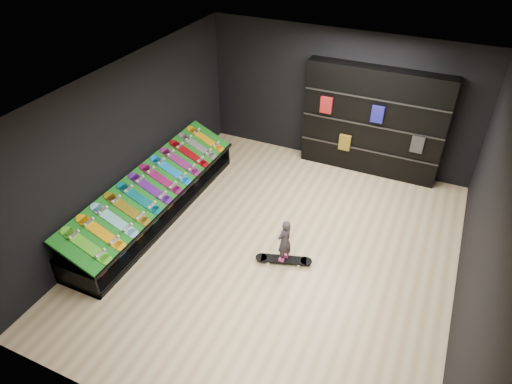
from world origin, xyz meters
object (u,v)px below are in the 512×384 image
at_px(back_shelving, 373,122).
at_px(floor_skateboard, 284,261).
at_px(display_rack, 156,203).
at_px(child, 284,248).

distance_m(back_shelving, floor_skateboard, 3.79).
bearing_deg(back_shelving, display_rack, -135.38).
height_order(display_rack, child, child).
relative_size(back_shelving, child, 5.99).
bearing_deg(back_shelving, floor_skateboard, -99.30).
xyz_separation_m(back_shelving, floor_skateboard, (-0.58, -3.57, -1.15)).
xyz_separation_m(display_rack, back_shelving, (3.36, 3.32, 0.94)).
xyz_separation_m(back_shelving, child, (-0.58, -3.57, -0.85)).
height_order(display_rack, back_shelving, back_shelving).
relative_size(back_shelving, floor_skateboard, 3.03).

